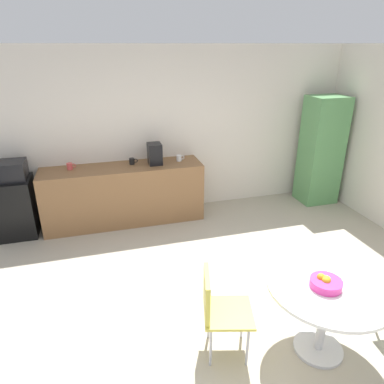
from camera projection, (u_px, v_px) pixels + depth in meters
The scene contains 13 objects.
ground_plane at pixel (237, 331), 3.44m from camera, with size 6.00×6.00×0.00m, color #B2A893.
wall_back at pixel (169, 132), 5.60m from camera, with size 6.00×0.10×2.60m, color silver.
counter_block at pixel (124, 194), 5.42m from camera, with size 2.40×0.60×0.90m, color brown.
mini_fridge at pixel (15, 207), 5.04m from camera, with size 0.54×0.54×0.85m, color black.
microwave at pixel (7, 171), 4.82m from camera, with size 0.48×0.38×0.26m, color black.
locker_cabinet at pixel (321, 151), 5.99m from camera, with size 0.60×0.50×1.82m, color #599959.
round_table at pixel (327, 299), 3.00m from camera, with size 1.04×1.04×0.72m.
chair_yellow at pixel (217, 305), 3.02m from camera, with size 0.52×0.52×0.83m.
fruit_bowl at pixel (326, 283), 2.91m from camera, with size 0.26×0.26×0.11m.
mug_white at pixel (179, 158), 5.49m from camera, with size 0.13×0.08×0.09m.
mug_green at pixel (132, 161), 5.33m from camera, with size 0.13×0.08×0.09m.
mug_red at pixel (70, 166), 5.11m from camera, with size 0.13×0.08×0.09m.
coffee_maker at pixel (155, 154), 5.31m from camera, with size 0.20×0.24×0.32m, color black.
Camera 1 is at (-1.14, -2.42, 2.59)m, focal length 32.89 mm.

